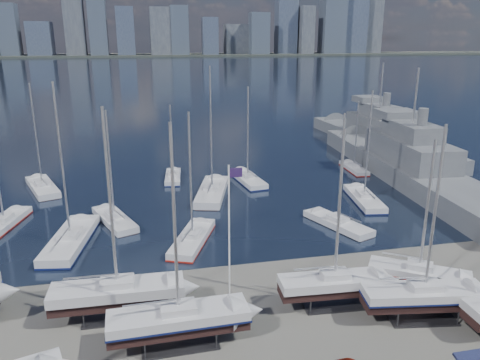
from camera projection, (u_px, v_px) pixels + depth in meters
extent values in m
plane|color=#605E59|center=(241.00, 327.00, 35.31)|extent=(1400.00, 1400.00, 0.00)
cube|color=#162234|center=(145.00, 70.00, 325.15)|extent=(1400.00, 600.00, 0.40)
cube|color=#2D332D|center=(140.00, 55.00, 567.83)|extent=(1400.00, 80.00, 2.20)
cube|color=#3D4756|center=(9.00, 30.00, 523.17)|extent=(19.55, 21.83, 55.97)
cube|color=#475166|center=(40.00, 39.00, 538.06)|extent=(26.03, 30.49, 37.14)
cube|color=#595E66|center=(74.00, 15.00, 528.08)|extent=(21.60, 16.58, 87.63)
cube|color=#3D4756|center=(98.00, 25.00, 537.55)|extent=(19.42, 28.42, 67.60)
cube|color=#475166|center=(126.00, 31.00, 548.73)|extent=(20.24, 23.80, 54.09)
cube|color=#595E66|center=(161.00, 31.00, 554.04)|extent=(24.62, 19.72, 54.00)
cube|color=#3D4756|center=(179.00, 30.00, 556.56)|extent=(20.75, 17.93, 55.97)
cube|color=#475166|center=(210.00, 36.00, 564.32)|extent=(18.36, 16.25, 43.03)
cube|color=#595E66|center=(236.00, 39.00, 590.45)|extent=(28.49, 22.03, 35.69)
cube|color=#3D4756|center=(259.00, 33.00, 577.09)|extent=(23.34, 17.87, 49.11)
cube|color=#475166|center=(286.00, 23.00, 595.10)|extent=(25.35, 19.79, 75.95)
cube|color=#595E66|center=(305.00, 30.00, 596.45)|extent=(17.00, 27.45, 57.67)
cube|color=#3D4756|center=(333.00, 10.00, 596.94)|extent=(29.28, 24.05, 106.04)
cube|color=#475166|center=(352.00, 24.00, 616.92)|extent=(30.82, 28.37, 74.41)
cube|color=#595E66|center=(373.00, 23.00, 624.30)|extent=(21.74, 17.03, 77.48)
cube|color=#2D2D33|center=(120.00, 316.00, 36.61)|extent=(5.63, 2.70, 0.16)
cube|color=black|center=(118.00, 299.00, 36.16)|extent=(10.18, 2.68, 0.81)
cube|color=#B7B7BC|center=(118.00, 289.00, 35.93)|extent=(10.20, 3.10, 0.81)
cube|color=#B7B7BC|center=(117.00, 282.00, 35.74)|extent=(2.58, 1.77, 0.50)
cylinder|color=#B2B2B7|center=(110.00, 201.00, 33.83)|extent=(0.22, 0.22, 13.67)
cube|color=#2D2D33|center=(180.00, 344.00, 33.25)|extent=(5.45, 2.60, 0.16)
cube|color=black|center=(179.00, 326.00, 32.82)|extent=(9.86, 2.57, 0.78)
cube|color=#B7B7BC|center=(179.00, 316.00, 32.59)|extent=(9.87, 2.98, 0.78)
cube|color=#0E1646|center=(179.00, 320.00, 32.69)|extent=(9.97, 3.01, 0.16)
cube|color=#B7B7BC|center=(178.00, 308.00, 32.40)|extent=(2.49, 1.71, 0.50)
cylinder|color=#B2B2B7|center=(174.00, 222.00, 30.55)|extent=(0.22, 0.22, 13.24)
cube|color=#2D2D33|center=(333.00, 305.00, 38.15)|extent=(5.03, 2.54, 0.16)
cube|color=black|center=(334.00, 289.00, 37.72)|extent=(9.02, 2.66, 0.71)
cube|color=#B7B7BC|center=(335.00, 281.00, 37.52)|extent=(9.05, 3.03, 0.71)
cube|color=#B7B7BC|center=(335.00, 274.00, 37.34)|extent=(2.31, 1.63, 0.50)
cylinder|color=#B2B2B7|center=(339.00, 206.00, 35.67)|extent=(0.22, 0.22, 12.03)
cube|color=#2D2D33|center=(421.00, 318.00, 36.35)|extent=(5.44, 3.12, 0.16)
cube|color=black|center=(423.00, 301.00, 35.92)|extent=(9.57, 3.63, 0.75)
cube|color=#B7B7BC|center=(424.00, 292.00, 35.70)|extent=(9.63, 4.02, 0.75)
cube|color=#0E1646|center=(424.00, 296.00, 35.80)|extent=(9.72, 4.06, 0.15)
cube|color=#B7B7BC|center=(425.00, 285.00, 35.52)|extent=(2.55, 1.91, 0.50)
cylinder|color=#B2B2B7|center=(435.00, 211.00, 33.76)|extent=(0.22, 0.22, 12.61)
cube|color=#2D2D33|center=(416.00, 294.00, 39.76)|extent=(4.84, 4.20, 0.16)
cube|color=black|center=(418.00, 279.00, 39.34)|extent=(7.80, 6.16, 0.65)
cube|color=#B7B7BC|center=(419.00, 272.00, 39.15)|extent=(7.99, 6.44, 0.65)
cube|color=maroon|center=(419.00, 275.00, 39.24)|extent=(8.07, 6.50, 0.13)
cube|color=#B7B7BC|center=(420.00, 266.00, 38.98)|extent=(2.44, 2.27, 0.50)
cylinder|color=#B2B2B7|center=(427.00, 207.00, 37.46)|extent=(0.22, 0.22, 10.95)
cube|color=black|center=(5.00, 228.00, 54.33)|extent=(4.19, 9.39, 0.73)
cube|color=#B7B7BC|center=(4.00, 222.00, 54.12)|extent=(4.56, 9.48, 0.73)
cube|color=maroon|center=(5.00, 225.00, 54.22)|extent=(4.60, 9.57, 0.15)
cube|color=#B7B7BC|center=(3.00, 217.00, 53.94)|extent=(2.01, 2.57, 0.50)
cube|color=black|center=(43.00, 192.00, 67.09)|extent=(5.97, 10.76, 0.84)
cube|color=#B7B7BC|center=(43.00, 187.00, 66.85)|extent=(6.38, 10.91, 0.84)
cube|color=#B7B7BC|center=(42.00, 182.00, 66.65)|extent=(2.57, 3.08, 0.50)
cylinder|color=#B2B2B7|center=(36.00, 135.00, 64.66)|extent=(0.22, 0.22, 14.22)
cube|color=black|center=(71.00, 247.00, 49.57)|extent=(4.70, 12.10, 0.94)
cube|color=#B7B7BC|center=(71.00, 239.00, 49.29)|extent=(5.18, 12.18, 0.94)
cube|color=#0E1646|center=(71.00, 243.00, 49.42)|extent=(5.24, 12.30, 0.19)
cube|color=#B7B7BC|center=(70.00, 233.00, 49.08)|extent=(2.44, 3.23, 0.50)
cylinder|color=#B2B2B7|center=(62.00, 162.00, 46.84)|extent=(0.22, 0.22, 15.92)
cube|color=black|center=(115.00, 225.00, 55.28)|extent=(5.39, 9.45, 0.74)
cube|color=#B7B7BC|center=(115.00, 219.00, 55.06)|extent=(5.75, 9.58, 0.74)
cube|color=#B7B7BC|center=(114.00, 214.00, 54.88)|extent=(2.29, 2.72, 0.50)
cylinder|color=#B2B2B7|center=(110.00, 165.00, 53.14)|extent=(0.22, 0.22, 12.52)
cube|color=black|center=(173.00, 181.00, 72.40)|extent=(2.74, 8.13, 0.64)
cube|color=#B7B7BC|center=(173.00, 177.00, 72.22)|extent=(3.08, 8.17, 0.64)
cube|color=#0E1646|center=(173.00, 179.00, 72.30)|extent=(3.11, 8.25, 0.13)
cube|color=#B7B7BC|center=(173.00, 173.00, 72.05)|extent=(1.55, 2.13, 0.50)
cylinder|color=#B2B2B7|center=(171.00, 141.00, 70.56)|extent=(0.22, 0.22, 10.76)
cube|color=black|center=(193.00, 245.00, 49.98)|extent=(5.84, 9.87, 0.78)
cube|color=#B7B7BC|center=(192.00, 238.00, 49.75)|extent=(6.21, 10.02, 0.78)
cube|color=maroon|center=(193.00, 241.00, 49.85)|extent=(6.28, 10.12, 0.16)
cube|color=#B7B7BC|center=(192.00, 233.00, 49.57)|extent=(2.43, 2.87, 0.50)
cylinder|color=#B2B2B7|center=(190.00, 176.00, 47.73)|extent=(0.22, 0.22, 13.12)
cube|color=black|center=(212.00, 198.00, 64.90)|extent=(6.15, 12.53, 0.98)
cube|color=#B7B7BC|center=(212.00, 191.00, 64.61)|extent=(6.64, 12.67, 0.98)
cube|color=#B7B7BC|center=(212.00, 186.00, 64.40)|extent=(2.81, 3.50, 0.50)
cylinder|color=#B2B2B7|center=(211.00, 129.00, 62.08)|extent=(0.22, 0.22, 16.47)
cube|color=black|center=(248.00, 184.00, 71.12)|extent=(3.58, 10.14, 0.79)
cube|color=#B7B7BC|center=(248.00, 179.00, 70.89)|extent=(3.99, 10.19, 0.79)
cube|color=#0E1646|center=(248.00, 181.00, 70.99)|extent=(4.03, 10.29, 0.16)
cube|color=#B7B7BC|center=(248.00, 175.00, 70.70)|extent=(1.96, 2.67, 0.50)
cylinder|color=#B2B2B7|center=(248.00, 133.00, 68.83)|extent=(0.22, 0.22, 13.40)
cube|color=black|center=(337.00, 229.00, 54.22)|extent=(5.29, 9.32, 0.73)
cube|color=#B7B7BC|center=(338.00, 223.00, 54.01)|extent=(5.65, 9.46, 0.73)
cube|color=#B7B7BC|center=(338.00, 218.00, 53.83)|extent=(2.25, 2.68, 0.50)
cylinder|color=#B2B2B7|center=(341.00, 168.00, 52.11)|extent=(0.22, 0.22, 12.35)
cube|color=black|center=(364.00, 204.00, 62.40)|extent=(3.97, 10.46, 0.82)
cube|color=#B7B7BC|center=(364.00, 198.00, 62.17)|extent=(4.39, 10.53, 0.82)
cube|color=#0E1646|center=(364.00, 201.00, 62.28)|extent=(4.43, 10.63, 0.16)
cube|color=#B7B7BC|center=(364.00, 194.00, 61.98)|extent=(2.09, 2.79, 0.50)
cylinder|color=#B2B2B7|center=(368.00, 145.00, 60.05)|extent=(0.22, 0.22, 13.78)
cube|color=black|center=(354.00, 172.00, 77.24)|extent=(2.34, 7.98, 0.63)
cube|color=#B7B7BC|center=(354.00, 168.00, 77.06)|extent=(2.67, 8.00, 0.63)
cube|color=maroon|center=(354.00, 170.00, 77.14)|extent=(2.70, 8.08, 0.13)
cube|color=#B7B7BC|center=(354.00, 165.00, 76.90)|extent=(1.44, 2.05, 0.50)
cylinder|color=#B2B2B7|center=(356.00, 134.00, 75.42)|extent=(0.22, 0.22, 10.65)
cube|color=#595D63|center=(407.00, 176.00, 72.36)|extent=(11.85, 52.49, 4.68)
cube|color=#595D63|center=(410.00, 150.00, 71.15)|extent=(7.89, 18.63, 3.60)
cube|color=#595D63|center=(412.00, 130.00, 70.28)|extent=(5.69, 10.73, 2.40)
cube|color=#595D63|center=(397.00, 114.00, 74.71)|extent=(6.17, 5.59, 1.20)
cylinder|color=#B2B2B7|center=(416.00, 95.00, 68.77)|extent=(0.30, 0.30, 8.00)
cube|color=#595D63|center=(376.00, 144.00, 94.04)|extent=(9.56, 45.79, 4.09)
cube|color=#595D63|center=(378.00, 126.00, 92.92)|extent=(6.62, 16.19, 3.60)
cube|color=#595D63|center=(379.00, 110.00, 92.05)|extent=(4.82, 9.30, 2.40)
cube|color=#595D63|center=(368.00, 99.00, 95.75)|extent=(5.32, 4.80, 1.20)
cylinder|color=#B2B2B7|center=(382.00, 84.00, 90.54)|extent=(0.30, 0.30, 8.00)
cylinder|color=white|center=(229.00, 242.00, 35.66)|extent=(0.12, 0.12, 12.11)
cube|color=#271544|center=(236.00, 173.00, 34.18)|extent=(1.01, 0.05, 0.71)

